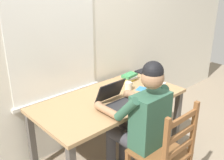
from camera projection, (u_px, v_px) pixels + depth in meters
ground_plane at (110, 154)px, 2.97m from camera, size 8.00×8.00×0.00m
back_wall at (79, 33)px, 2.81m from camera, size 6.00×0.08×2.60m
desk at (110, 105)px, 2.74m from camera, size 1.56×0.80×0.70m
seated_person at (141, 119)px, 2.35m from camera, size 0.50×0.60×1.25m
wooden_chair at (164, 154)px, 2.24m from camera, size 0.42×0.42×0.94m
laptop at (117, 100)px, 2.55m from camera, size 0.33×0.32×0.22m
computer_mouse at (139, 98)px, 2.67m from camera, size 0.06×0.10×0.03m
coffee_mug_white at (128, 86)px, 2.89m from camera, size 0.11×0.08×0.09m
coffee_mug_dark at (147, 80)px, 3.03m from camera, size 0.13×0.09×0.10m
book_stack_main at (129, 77)px, 3.15m from camera, size 0.22×0.14×0.08m
paper_pile_near_laptop at (154, 83)px, 3.06m from camera, size 0.22×0.19×0.02m
landscape_photo_print at (141, 89)px, 2.92m from camera, size 0.15×0.13×0.00m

